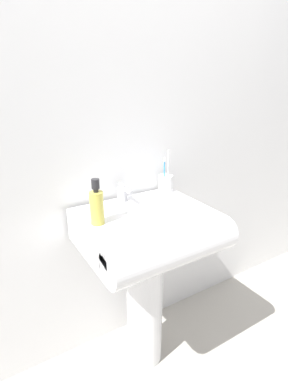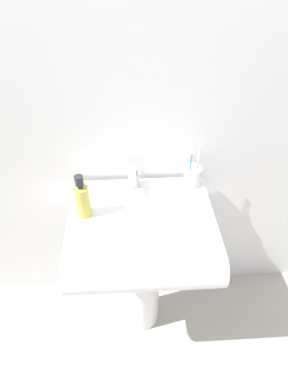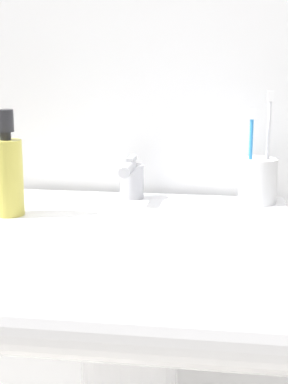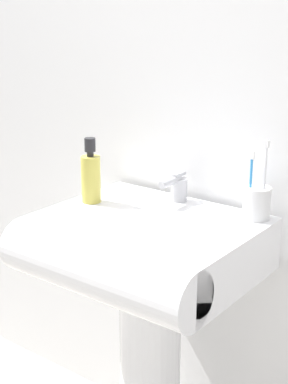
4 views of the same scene
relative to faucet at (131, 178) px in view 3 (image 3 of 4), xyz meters
name	(u,v)px [view 3 (image 3 of 4)]	position (x,y,z in m)	size (l,w,h in m)	color
wall_back	(149,28)	(0.02, 0.10, 0.30)	(5.00, 0.05, 2.40)	white
sink_basin	(123,271)	(0.02, -0.22, -0.12)	(0.58, 0.51, 0.15)	white
faucet	(131,178)	(0.00, 0.00, 0.00)	(0.05, 0.12, 0.09)	#B7B7BC
toothbrush_cup	(258,179)	(0.25, 0.01, 0.00)	(0.08, 0.08, 0.22)	white
soap_bottle	(7,173)	(-0.20, -0.16, 0.04)	(0.06, 0.06, 0.19)	gold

